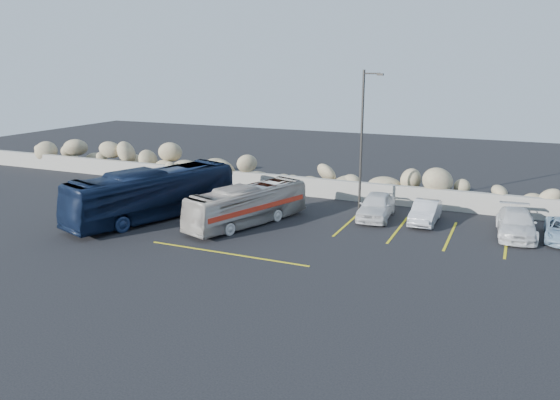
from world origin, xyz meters
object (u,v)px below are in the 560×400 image
at_px(car_b, 425,212).
at_px(car_c, 516,223).
at_px(car_a, 376,206).
at_px(tour_coach, 153,194).
at_px(vintage_bus, 247,205).
at_px(lamppost, 363,138).

bearing_deg(car_b, car_c, -5.93).
relative_size(car_a, car_b, 1.15).
relative_size(car_a, car_c, 0.95).
xyz_separation_m(car_a, car_c, (7.13, -0.30, -0.08)).
height_order(tour_coach, car_b, tour_coach).
distance_m(vintage_bus, car_b, 9.54).
bearing_deg(lamppost, car_a, -37.50).
relative_size(vintage_bus, car_b, 2.09).
bearing_deg(lamppost, vintage_bus, -135.11).
height_order(vintage_bus, car_b, vintage_bus).
bearing_deg(car_a, tour_coach, -159.60).
bearing_deg(vintage_bus, lamppost, 64.15).
distance_m(car_b, car_c, 4.53).
relative_size(lamppost, car_c, 1.84).
bearing_deg(car_b, tour_coach, -159.23).
bearing_deg(car_c, lamppost, 166.89).
height_order(lamppost, car_a, lamppost).
xyz_separation_m(tour_coach, car_a, (11.24, 4.99, -0.67)).
xyz_separation_m(lamppost, car_b, (3.79, -0.70, -3.70)).
xyz_separation_m(lamppost, tour_coach, (-10.08, -5.88, -2.91)).
bearing_deg(lamppost, car_c, -8.15).
bearing_deg(tour_coach, lamppost, 48.92).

